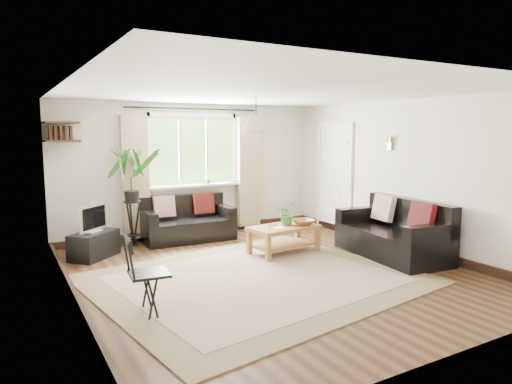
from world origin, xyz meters
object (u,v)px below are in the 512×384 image
coffee_table (284,240)px  folding_chair (149,275)px  palm_stand (132,197)px  sofa_right (392,230)px  tv_stand (94,245)px  sofa_back (188,219)px

coffee_table → folding_chair: (-2.52, -1.31, 0.20)m
palm_stand → folding_chair: (-0.61, -2.97, -0.40)m
sofa_right → tv_stand: (-3.95, 2.17, -0.21)m
tv_stand → folding_chair: 2.53m
sofa_back → tv_stand: 1.70m
sofa_back → coffee_table: size_ratio=1.46×
coffee_table → palm_stand: palm_stand is taller
tv_stand → palm_stand: size_ratio=0.45×
sofa_back → coffee_table: (0.97, -1.59, -0.15)m
folding_chair → sofa_back: bearing=-22.5°
sofa_back → folding_chair: 3.29m
sofa_back → folding_chair: (-1.55, -2.90, 0.05)m
sofa_right → coffee_table: (-1.32, 0.97, -0.19)m
sofa_right → tv_stand: bearing=-113.3°
tv_stand → palm_stand: (0.71, 0.45, 0.62)m
sofa_right → palm_stand: size_ratio=1.07×
folding_chair → coffee_table: bearing=-56.9°
sofa_right → folding_chair: folding_chair is taller
sofa_right → tv_stand: size_ratio=2.38×
coffee_table → palm_stand: size_ratio=0.65×
sofa_back → sofa_right: 3.44m
palm_stand → folding_chair: palm_stand is taller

